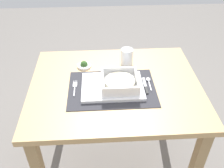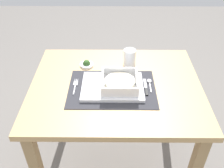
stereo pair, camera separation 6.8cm
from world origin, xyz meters
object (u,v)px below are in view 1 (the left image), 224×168
at_px(dining_table, 115,100).
at_px(bread_knife, 141,89).
at_px(fork, 75,87).
at_px(butter_knife, 146,86).
at_px(condiment_saucer, 84,65).
at_px(porridge_bowl, 120,83).
at_px(spoon, 149,81).
at_px(drinking_glass, 127,58).

height_order(dining_table, bread_knife, bread_knife).
relative_size(fork, butter_knife, 0.95).
bearing_deg(condiment_saucer, porridge_bowl, -49.05).
bearing_deg(spoon, fork, -178.53).
xyz_separation_m(spoon, butter_knife, (-0.02, -0.05, -0.00)).
bearing_deg(bread_knife, condiment_saucer, 144.46).
relative_size(porridge_bowl, spoon, 1.68).
relative_size(butter_knife, bread_knife, 1.01).
distance_m(porridge_bowl, butter_knife, 0.14).
bearing_deg(porridge_bowl, spoon, 17.57).
bearing_deg(butter_knife, porridge_bowl, -177.91).
bearing_deg(porridge_bowl, drinking_glass, 75.24).
bearing_deg(dining_table, fork, -175.35).
distance_m(porridge_bowl, bread_knife, 0.11).
height_order(porridge_bowl, spoon, porridge_bowl).
xyz_separation_m(porridge_bowl, fork, (-0.22, 0.02, -0.03)).
bearing_deg(porridge_bowl, butter_knife, 1.51).
xyz_separation_m(bread_knife, drinking_glass, (-0.05, 0.24, 0.04)).
bearing_deg(dining_table, drinking_glass, 67.21).
distance_m(spoon, drinking_glass, 0.20).
relative_size(butter_knife, condiment_saucer, 1.73).
distance_m(butter_knife, condiment_saucer, 0.38).
xyz_separation_m(bread_knife, condiment_saucer, (-0.29, 0.22, 0.00)).
xyz_separation_m(dining_table, butter_knife, (0.15, -0.04, 0.12)).
bearing_deg(drinking_glass, porridge_bowl, -104.76).
distance_m(bread_knife, drinking_glass, 0.25).
relative_size(fork, drinking_glass, 1.31).
relative_size(porridge_bowl, drinking_glass, 1.85).
height_order(fork, drinking_glass, drinking_glass).
height_order(dining_table, fork, fork).
height_order(bread_knife, drinking_glass, drinking_glass).
distance_m(spoon, butter_knife, 0.05).
distance_m(porridge_bowl, spoon, 0.17).
height_order(spoon, drinking_glass, drinking_glass).
distance_m(drinking_glass, condiment_saucer, 0.24).
xyz_separation_m(porridge_bowl, condiment_saucer, (-0.18, 0.21, -0.03)).
xyz_separation_m(porridge_bowl, drinking_glass, (0.06, 0.22, 0.00)).
relative_size(porridge_bowl, condiment_saucer, 2.31).
relative_size(dining_table, drinking_glass, 9.13).
bearing_deg(bread_knife, butter_knife, 38.80).
xyz_separation_m(butter_knife, condiment_saucer, (-0.31, 0.21, 0.00)).
height_order(spoon, condiment_saucer, condiment_saucer).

